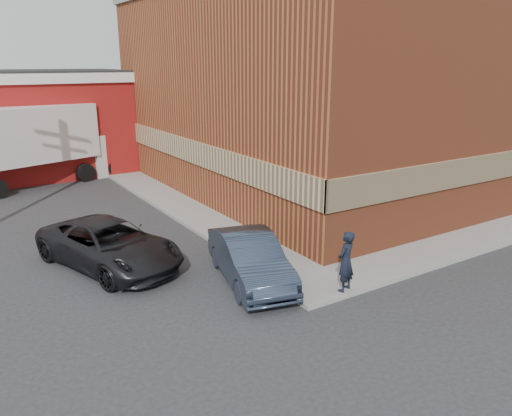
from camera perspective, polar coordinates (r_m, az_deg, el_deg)
ground at (r=14.47m, az=3.10°, el=-8.37°), size 90.00×90.00×0.00m
brick_building at (r=25.50m, az=7.22°, el=13.20°), size 14.25×18.25×9.36m
sidewalk_south at (r=19.02m, az=23.55°, el=-3.40°), size 16.00×1.80×0.12m
sidewalk_west at (r=22.16m, az=-9.21°, el=0.49°), size 1.80×18.00×0.12m
man at (r=13.54m, az=10.22°, el=-6.01°), size 0.71×0.59×1.67m
sedan at (r=14.17m, az=-0.69°, el=-5.82°), size 2.46×4.48×1.40m
suv_a at (r=15.84m, az=-16.43°, el=-4.03°), size 3.83×5.59×1.42m
box_truck at (r=27.51m, az=-23.04°, el=7.26°), size 8.42×4.73×3.99m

